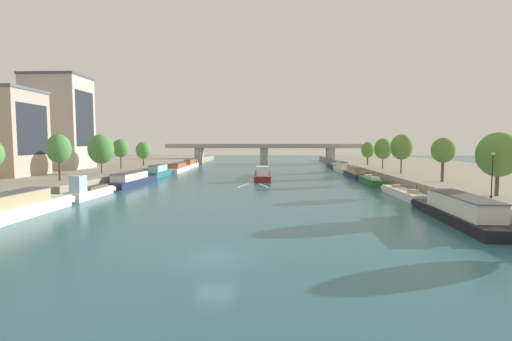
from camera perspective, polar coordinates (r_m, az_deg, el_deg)
name	(u,v)px	position (r m, az deg, el deg)	size (l,w,h in m)	color
ground_plane	(215,257)	(24.52, -6.46, -13.33)	(400.00, 400.00, 0.00)	#2D6070
quay_left	(69,172)	(90.67, -27.29, -0.26)	(36.00, 170.00, 1.87)	gray
quay_right	(455,174)	(87.01, 28.81, -0.49)	(36.00, 170.00, 1.87)	gray
barge_midriver	(262,174)	(75.79, 1.02, -0.63)	(3.85, 18.69, 2.95)	maroon
wake_behind_barge	(253,185)	(63.60, -0.43, -2.37)	(5.60, 6.00, 0.03)	#A0CCD6
moored_boat_left_end	(13,208)	(42.74, -33.83, -4.89)	(2.78, 16.44, 2.67)	silver
moored_boat_left_upstream	(90,191)	(54.26, -24.63, -2.92)	(2.01, 10.31, 3.30)	silver
moored_boat_left_gap_after	(132,180)	(67.87, -18.93, -1.35)	(3.60, 16.39, 2.36)	#1E284C
moored_boat_left_near	(159,171)	(83.61, -14.99, -0.15)	(2.77, 12.58, 2.68)	#23666B
moored_boat_left_downstream	(178,168)	(97.57, -12.17, 0.43)	(3.67, 15.95, 2.31)	silver
moored_boat_left_second	(191,164)	(112.80, -10.22, 1.02)	(2.17, 12.98, 2.55)	silver
moored_boat_right_near	(459,211)	(39.18, 29.31, -5.51)	(3.69, 16.78, 2.65)	black
moored_boat_right_downstream	(403,193)	(54.17, 22.06, -3.29)	(2.25, 13.24, 2.13)	silver
moored_boat_right_gap_after	(371,181)	(68.47, 17.65, -1.58)	(2.79, 11.92, 2.30)	#235633
moored_boat_right_upstream	(355,173)	(82.01, 15.31, -0.36)	(2.71, 13.91, 2.27)	#1E284C
moored_boat_right_second	(341,167)	(97.51, 13.24, 0.49)	(2.18, 12.61, 2.65)	silver
moored_boat_right_lone	(334,166)	(112.68, 12.11, 0.71)	(2.95, 14.12, 2.08)	#1E284C
tree_left_distant	(59,149)	(61.10, -28.58, 3.01)	(3.44, 3.44, 6.86)	brown
tree_left_third	(101,149)	(72.18, -23.19, 3.10)	(4.55, 4.55, 7.14)	brown
tree_left_past_mid	(121,148)	(82.34, -20.51, 3.31)	(3.39, 3.39, 6.43)	brown
tree_left_end_of_row	(143,150)	(94.19, -17.31, 3.05)	(3.59, 3.59, 5.86)	brown
tree_right_by_lamp	(498,155)	(45.75, 33.82, 2.08)	(4.27, 4.27, 6.69)	brown
tree_right_end_of_row	(443,150)	(58.65, 27.36, 2.82)	(3.31, 3.31, 6.35)	brown
tree_right_midway	(402,147)	(71.69, 21.92, 3.45)	(3.95, 3.95, 7.20)	brown
tree_right_nearest	(383,149)	(83.53, 19.34, 3.25)	(3.75, 3.75, 6.62)	brown
tree_right_distant	(368,150)	(97.54, 17.16, 3.12)	(3.28, 3.28, 5.91)	brown
lamppost_right_bank	(492,173)	(43.52, 33.13, -0.34)	(0.28, 0.28, 4.64)	black
building_left_tall	(59,122)	(90.18, -28.57, 6.67)	(12.08, 9.40, 20.12)	#BCB2A8
bridge_far	(264,151)	(131.59, 1.29, 3.13)	(71.60, 4.40, 7.16)	#9E998E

